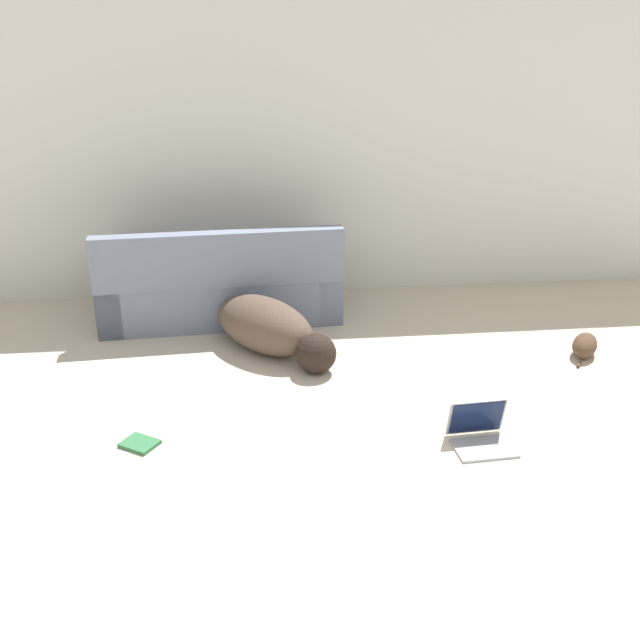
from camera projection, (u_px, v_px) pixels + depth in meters
The scene contains 6 objects.
wall_back at pixel (344, 142), 6.25m from camera, with size 7.32×0.06×2.73m.
couch at pixel (221, 288), 6.00m from camera, with size 2.02×0.93×0.83m.
dog at pixel (270, 328), 5.37m from camera, with size 1.04×1.20×0.42m.
cat at pixel (585, 345), 5.36m from camera, with size 0.34×0.43×0.17m.
laptop_open at pixel (479, 430), 4.24m from camera, with size 0.37×0.33×0.26m.
book_green at pixel (140, 444), 4.23m from camera, with size 0.26×0.25×0.02m.
Camera 1 is at (-0.89, -1.86, 2.31)m, focal length 40.00 mm.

